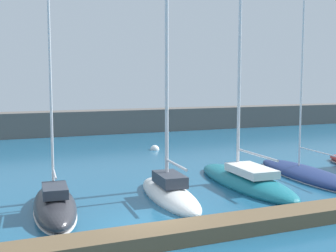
{
  "coord_description": "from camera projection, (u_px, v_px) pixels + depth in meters",
  "views": [
    {
      "loc": [
        -5.82,
        -16.33,
        5.88
      ],
      "look_at": [
        3.11,
        5.0,
        3.43
      ],
      "focal_mm": 47.11,
      "sensor_mm": 36.0,
      "label": 1
    }
  ],
  "objects": [
    {
      "name": "sailboat_white_fifth",
      "position": [
        169.0,
        190.0,
        21.72
      ],
      "size": [
        2.31,
        7.02,
        15.37
      ],
      "rotation": [
        0.0,
        0.0,
        1.51
      ],
      "color": "white",
      "rests_on": "ground_plane"
    },
    {
      "name": "sailboat_navy_seventh",
      "position": [
        306.0,
        173.0,
        26.66
      ],
      "size": [
        3.45,
        9.73,
        15.96
      ],
      "rotation": [
        0.0,
        0.0,
        1.48
      ],
      "color": "navy",
      "rests_on": "ground_plane"
    },
    {
      "name": "ground_plane",
      "position": [
        145.0,
        225.0,
        17.83
      ],
      "size": [
        120.0,
        120.0,
        0.0
      ],
      "primitive_type": "plane",
      "color": "#1E567A"
    },
    {
      "name": "sailboat_teal_sixth",
      "position": [
        245.0,
        178.0,
        24.59
      ],
      "size": [
        3.01,
        9.47,
        20.67
      ],
      "rotation": [
        0.0,
        0.0,
        1.53
      ],
      "color": "#19707F",
      "rests_on": "ground_plane"
    },
    {
      "name": "mooring_buoy_white",
      "position": [
        155.0,
        150.0,
        36.94
      ],
      "size": [
        0.78,
        0.78,
        0.78
      ],
      "primitive_type": "sphere",
      "color": "white",
      "rests_on": "ground_plane"
    },
    {
      "name": "breakwater_seawall",
      "position": [
        45.0,
        124.0,
        45.84
      ],
      "size": [
        108.0,
        2.95,
        2.53
      ],
      "primitive_type": "cube",
      "color": "#5B5651",
      "rests_on": "ground_plane"
    },
    {
      "name": "dock_pier",
      "position": [
        165.0,
        235.0,
        15.84
      ],
      "size": [
        41.18,
        1.46,
        0.59
      ],
      "primitive_type": "cube",
      "color": "brown",
      "rests_on": "ground_plane"
    },
    {
      "name": "sailboat_charcoal_fourth",
      "position": [
        55.0,
        204.0,
        19.54
      ],
      "size": [
        2.45,
        6.7,
        14.23
      ],
      "rotation": [
        0.0,
        0.0,
        1.48
      ],
      "color": "#2D2D33",
      "rests_on": "ground_plane"
    }
  ]
}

